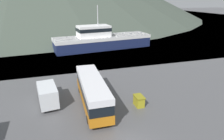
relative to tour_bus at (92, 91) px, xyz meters
The scene contains 6 objects.
water_surface 131.16m from the tour_bus, 89.36° to the left, with size 240.00×240.00×0.00m, color #475B6B.
tour_bus is the anchor object (origin of this frame).
delivery_van 5.47m from the tour_bus, 159.50° to the left, with size 2.63×5.88×2.45m.
fishing_boat 27.77m from the tour_bus, 73.73° to the left, with size 24.43×8.73×10.34m.
storage_bin 5.58m from the tour_bus, 20.06° to the right, with size 0.99×1.51×1.27m.
small_boat 43.67m from the tour_bus, 67.18° to the left, with size 2.43×5.12×0.73m.
Camera 1 is at (-5.38, -12.18, 12.05)m, focal length 32.00 mm.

